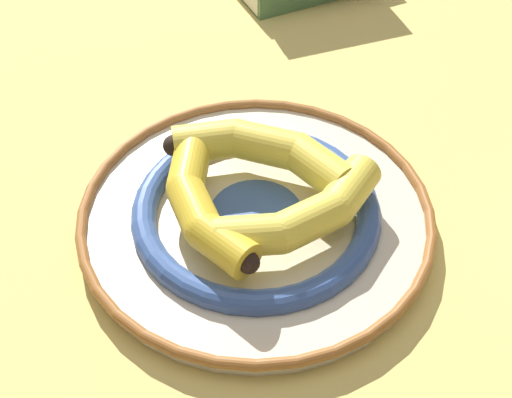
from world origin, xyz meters
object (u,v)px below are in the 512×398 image
Objects in this scene: banana_a at (200,204)px; banana_c at (267,152)px; decorative_bowl at (256,215)px; banana_b at (300,217)px.

banana_c is (-0.09, -0.01, 0.00)m from banana_a.
banana_c reaches higher than banana_a.
banana_a reaches higher than decorative_bowl.
banana_c is at bearing -147.28° from decorative_bowl.
banana_a is 0.89× the size of banana_b.
banana_b is at bearing 58.59° from banana_a.
banana_b is 0.08m from banana_c.
decorative_bowl is 1.82× the size of banana_c.
banana_a is at bearing 138.37° from banana_b.
banana_b is (-0.05, 0.07, 0.00)m from banana_a.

